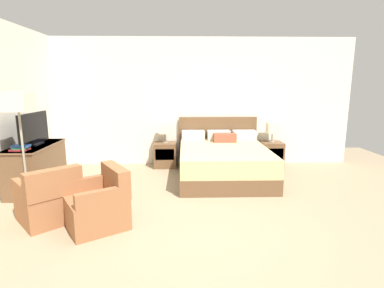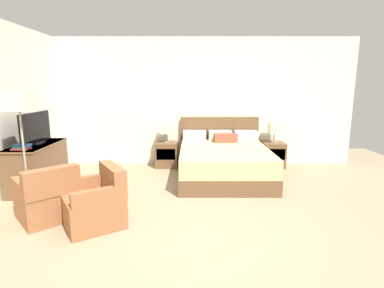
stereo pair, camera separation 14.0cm
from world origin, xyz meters
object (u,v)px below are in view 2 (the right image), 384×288
bed (224,161)px  book_small_top (22,145)px  nightstand_right (273,155)px  tv (36,129)px  table_lamp_right (275,128)px  armchair_companion (97,204)px  nightstand_left (167,155)px  book_blue_cover (22,147)px  armchair_by_window (48,199)px  book_red_cover (21,149)px  table_lamp_left (166,128)px  dresser (38,166)px  floor_lamp (19,109)px

bed → book_small_top: (-3.30, -1.05, 0.52)m
nightstand_right → tv: bearing=-163.2°
tv → book_small_top: bearing=-89.1°
table_lamp_right → tv: size_ratio=0.45×
armchair_companion → book_small_top: bearing=145.6°
tv → nightstand_left: bearing=32.4°
tv → nightstand_right: bearing=16.8°
bed → book_blue_cover: size_ratio=10.42×
book_blue_cover → book_small_top: bearing=0.0°
nightstand_right → armchair_by_window: bearing=-144.6°
tv → book_red_cover: bearing=-91.7°
nightstand_right → tv: (-4.48, -1.35, 0.77)m
book_blue_cover → armchair_by_window: book_blue_cover is taller
armchair_by_window → nightstand_right: bearing=35.4°
book_red_cover → table_lamp_left: bearing=40.4°
table_lamp_left → armchair_companion: bearing=-103.4°
dresser → armchair_companion: (1.46, -1.41, -0.12)m
dresser → book_red_cover: size_ratio=5.07×
bed → nightstand_right: bearing=33.2°
book_red_cover → book_blue_cover: book_blue_cover is taller
nightstand_right → book_small_top: bearing=-157.9°
nightstand_left → nightstand_right: (2.35, 0.00, 0.00)m
bed → book_small_top: size_ratio=8.55×
bed → table_lamp_left: 1.50m
table_lamp_right → dresser: 4.72m
book_red_cover → floor_lamp: size_ratio=0.15×
armchair_companion → dresser: bearing=136.0°
nightstand_right → table_lamp_left: 2.42m
book_small_top → armchair_by_window: bearing=-47.9°
nightstand_right → table_lamp_left: bearing=180.0°
tv → book_red_cover: 0.53m
bed → book_small_top: bed is taller
nightstand_right → dresser: dresser is taller
book_blue_cover → armchair_by_window: bearing=-47.7°
floor_lamp → nightstand_right: bearing=25.9°
book_small_top → armchair_companion: book_small_top is taller
armchair_companion → floor_lamp: size_ratio=0.56×
dresser → book_blue_cover: size_ratio=6.27×
nightstand_left → dresser: dresser is taller
book_blue_cover → floor_lamp: size_ratio=0.12×
armchair_companion → table_lamp_right: bearing=42.9°
book_small_top → armchair_companion: bearing=-34.4°
nightstand_left → book_blue_cover: book_blue_cover is taller
table_lamp_left → nightstand_left: bearing=-90.0°
table_lamp_left → dresser: bearing=-146.6°
nightstand_left → armchair_companion: size_ratio=0.58×
nightstand_right → book_small_top: (-4.47, -1.82, 0.58)m
book_blue_cover → armchair_companion: (1.45, -0.99, -0.54)m
tv → book_blue_cover: 0.52m
nightstand_right → book_blue_cover: book_blue_cover is taller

